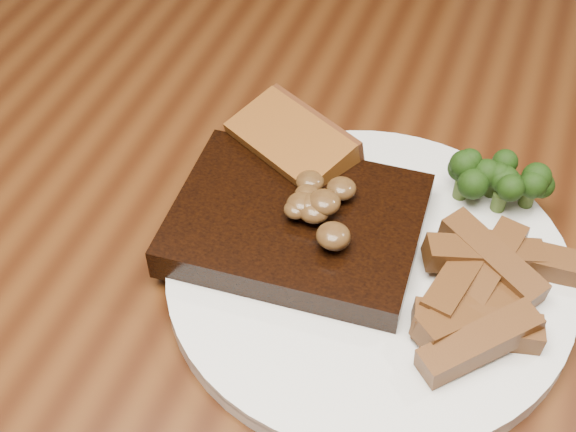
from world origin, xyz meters
The scene contains 9 objects.
dining_table centered at (0.00, 0.00, 0.66)m, with size 1.60×0.90×0.75m.
chair_far centered at (-0.14, 0.62, 0.52)m, with size 0.58×0.58×0.94m.
plate centered at (0.05, -0.02, 0.76)m, with size 0.29×0.29×0.01m, color white.
steak centered at (-0.01, 0.00, 0.78)m, with size 0.18×0.14×0.03m, color black.
steak_bone centered at (-0.01, -0.07, 0.77)m, with size 0.14×0.01×0.02m, color #C3B397.
mushroom_pile centered at (0.00, -0.01, 0.80)m, with size 0.07×0.07×0.03m, color #503619, non-canonical shape.
garlic_bread centered at (-0.04, 0.06, 0.77)m, with size 0.10×0.05×0.02m, color brown.
potato_wedges centered at (0.13, -0.02, 0.77)m, with size 0.11×0.11×0.02m, color brown, non-canonical shape.
broccoli_cluster centered at (0.12, 0.07, 0.78)m, with size 0.07×0.07×0.04m, color black, non-canonical shape.
Camera 1 is at (0.12, -0.38, 1.21)m, focal length 50.00 mm.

